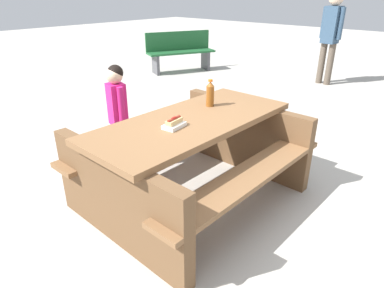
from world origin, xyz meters
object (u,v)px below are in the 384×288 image
Objects in this scene: park_bench_near at (180,51)px; bystander_adult at (332,25)px; picnic_table at (192,153)px; soda_bottle at (210,94)px; hotdog_tray at (174,124)px; child_in_coat at (117,104)px.

park_bench_near is 3.12m from bystander_adult.
soda_bottle is (-0.35, -0.10, 0.42)m from picnic_table.
hotdog_tray is (0.23, 0.03, 0.34)m from picnic_table.
child_in_coat is at bearing -1.91° from bystander_adult.
soda_bottle reaches higher than hotdog_tray.
hotdog_tray is at bearing 6.49° from picnic_table.
park_bench_near is (-3.61, -3.63, 0.00)m from picnic_table.
soda_bottle is 1.24× the size of hotdog_tray.
hotdog_tray is 5.32m from park_bench_near.
bystander_adult reaches higher than child_in_coat.
park_bench_near is (-3.67, -2.70, -0.23)m from child_in_coat.
park_bench_near is at bearing -143.67° from child_in_coat.
park_bench_near is 0.90× the size of bystander_adult.
bystander_adult is (-4.69, -0.77, 0.65)m from picnic_table.
child_in_coat is 4.77m from bystander_adult.
picnic_table is 1.06× the size of bystander_adult.
picnic_table is 5.12m from park_bench_near.
park_bench_near is at bearing -136.43° from hotdog_tray.
picnic_table is at bearing 16.09° from soda_bottle.
soda_bottle is 0.60m from hotdog_tray.
child_in_coat is (0.41, -0.83, -0.18)m from soda_bottle.
park_bench_near is (-3.26, -3.53, -0.41)m from soda_bottle.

